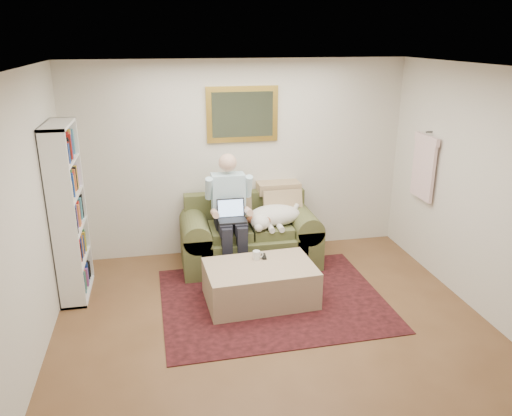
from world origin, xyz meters
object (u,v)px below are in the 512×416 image
object	(u,v)px
laptop	(232,214)
coffee_mug	(256,255)
sofa	(249,241)
sleeping_dog	(275,215)
ottoman	(260,283)
bookshelf	(68,213)
seated_man	(231,215)

from	to	relation	value
laptop	coffee_mug	world-z (taller)	laptop
sofa	coffee_mug	size ratio (longest dim) A/B	17.68
coffee_mug	sleeping_dog	bearing A→B (deg)	62.69
laptop	sofa	bearing A→B (deg)	41.02
sleeping_dog	ottoman	bearing A→B (deg)	-112.36
laptop	sleeping_dog	xyz separation A→B (m)	(0.58, 0.14, -0.10)
laptop	bookshelf	world-z (taller)	bookshelf
sofa	bookshelf	size ratio (longest dim) A/B	0.88
sofa	laptop	world-z (taller)	laptop
laptop	bookshelf	size ratio (longest dim) A/B	0.17
ottoman	sofa	bearing A→B (deg)	86.08
coffee_mug	bookshelf	size ratio (longest dim) A/B	0.05
seated_man	bookshelf	bearing A→B (deg)	-172.17
seated_man	sofa	bearing A→B (deg)	31.45
coffee_mug	sofa	bearing A→B (deg)	84.94
sleeping_dog	ottoman	world-z (taller)	sleeping_dog
sofa	coffee_mug	world-z (taller)	sofa
bookshelf	laptop	bearing A→B (deg)	5.76
laptop	coffee_mug	size ratio (longest dim) A/B	3.43
sofa	seated_man	size ratio (longest dim) A/B	1.19
sleeping_dog	coffee_mug	world-z (taller)	sleeping_dog
sleeping_dog	coffee_mug	bearing A→B (deg)	-117.31
coffee_mug	bookshelf	xyz separation A→B (m)	(-2.06, 0.43, 0.51)
sofa	sleeping_dog	size ratio (longest dim) A/B	2.43
sofa	coffee_mug	bearing A→B (deg)	-95.06
sofa	seated_man	distance (m)	0.54
sofa	sleeping_dog	xyz separation A→B (m)	(0.32, -0.09, 0.37)
seated_man	sleeping_dog	size ratio (longest dim) A/B	2.04
laptop	sleeping_dog	size ratio (longest dim) A/B	0.47
coffee_mug	bookshelf	world-z (taller)	bookshelf
laptop	seated_man	bearing A→B (deg)	90.00
laptop	sleeping_dog	world-z (taller)	laptop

